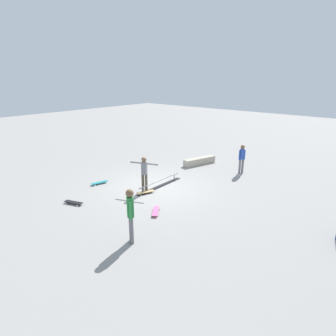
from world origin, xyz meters
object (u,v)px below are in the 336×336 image
Objects in this scene: grind_rail at (160,184)px; loose_skateboard_black at (73,202)px; loose_skateboard_pink at (156,211)px; bystander_blue_shirt at (242,158)px; bystander_green_shirt at (131,213)px; skateboard_main at (146,192)px; skater_main at (144,172)px; loose_skateboard_teal at (100,183)px; skate_ledge at (199,161)px.

grind_rail reaches higher than loose_skateboard_black.
loose_skateboard_pink is at bearing 37.82° from grind_rail.
bystander_green_shirt reaches higher than bystander_blue_shirt.
skater_main is at bearing -108.77° from skateboard_main.
loose_skateboard_teal is at bearing 46.82° from loose_skateboard_pink.
bystander_blue_shirt is at bearing -39.98° from loose_skateboard_pink.
bystander_green_shirt is (8.08, 0.43, 0.12)m from bystander_blue_shirt.
skate_ledge reaches higher than grind_rail.
bystander_green_shirt is at bearing 45.75° from bystander_blue_shirt.
skateboard_main is (5.06, 0.66, -0.12)m from skate_ledge.
bystander_green_shirt is at bearing 30.46° from grind_rail.
bystander_blue_shirt is 1.85× the size of loose_skateboard_teal.
skate_ledge is 2.64m from bystander_blue_shirt.
loose_skateboard_black is 1.00× the size of loose_skateboard_teal.
bystander_green_shirt is at bearing 164.81° from loose_skateboard_pink.
skateboard_main and loose_skateboard_pink have the same top height.
skater_main reaches higher than loose_skateboard_black.
loose_skateboard_pink is at bearing -172.12° from loose_skateboard_black.
bystander_green_shirt is 2.23m from loose_skateboard_pink.
bystander_green_shirt reaches higher than skater_main.
loose_skateboard_pink is (1.20, 1.77, -0.85)m from skater_main.
loose_skateboard_black is (7.76, -3.33, -0.79)m from bystander_blue_shirt.
skate_ledge is at bearing -16.94° from loose_skateboard_pink.
bystander_blue_shirt reaches higher than grind_rail.
skater_main reaches higher than bystander_blue_shirt.
loose_skateboard_black and loose_skateboard_pink have the same top height.
loose_skateboard_pink is at bearing 96.40° from loose_skateboard_teal.
loose_skateboard_teal is (5.66, -1.80, -0.12)m from skate_ledge.
skate_ledge is 1.17× the size of bystander_green_shirt.
grind_rail is 2.66m from loose_skateboard_pink.
skateboard_main is 5.55m from bystander_blue_shirt.
grind_rail is 4.71m from bystander_green_shirt.
loose_skateboard_teal is (0.60, -2.47, 0.00)m from skateboard_main.
grind_rail is at bearing 1.81° from loose_skateboard_pink.
grind_rail is at bearing 137.25° from loose_skateboard_teal.
bystander_green_shirt reaches higher than grind_rail.
skate_ledge reaches higher than loose_skateboard_teal.
loose_skateboard_teal is 1.09× the size of loose_skateboard_pink.
skate_ledge is 5.94m from loose_skateboard_teal.
skate_ledge is 5.11m from skateboard_main.
skater_main is (4.90, 0.45, 0.73)m from skate_ledge.
loose_skateboard_teal is at bearing -82.81° from loose_skateboard_black.
bystander_green_shirt reaches higher than loose_skateboard_pink.
skateboard_main and loose_skateboard_teal have the same top height.
bystander_green_shirt is (3.09, 2.52, 0.06)m from skater_main.
bystander_blue_shirt is at bearing -134.51° from skater_main.
bystander_green_shirt is 2.11× the size of loose_skateboard_teal.
loose_skateboard_black is at bearing -21.23° from grind_rail.
skater_main is at bearing -7.98° from grind_rail.
skate_ledge reaches higher than skateboard_main.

